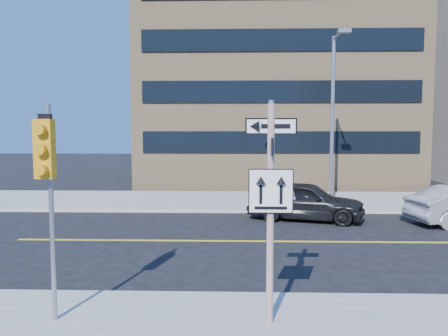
{
  "coord_description": "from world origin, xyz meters",
  "views": [
    {
      "loc": [
        -0.61,
        -10.3,
        3.67
      ],
      "look_at": [
        -1.03,
        4.0,
        2.45
      ],
      "focal_mm": 35.0,
      "sensor_mm": 36.0,
      "label": 1
    }
  ],
  "objects_px": {
    "traffic_signal": "(46,167)",
    "streetlight_a": "(334,108)",
    "sign_pole": "(270,200)",
    "parked_car_a": "(306,201)"
  },
  "relations": [
    {
      "from": "traffic_signal",
      "to": "streetlight_a",
      "type": "xyz_separation_m",
      "value": [
        8.0,
        13.42,
        1.73
      ]
    },
    {
      "from": "sign_pole",
      "to": "parked_car_a",
      "type": "height_order",
      "value": "sign_pole"
    },
    {
      "from": "parked_car_a",
      "to": "streetlight_a",
      "type": "distance_m",
      "value": 5.37
    },
    {
      "from": "traffic_signal",
      "to": "sign_pole",
      "type": "bearing_deg",
      "value": 2.11
    },
    {
      "from": "sign_pole",
      "to": "streetlight_a",
      "type": "relative_size",
      "value": 0.51
    },
    {
      "from": "sign_pole",
      "to": "traffic_signal",
      "type": "xyz_separation_m",
      "value": [
        -4.0,
        -0.15,
        0.59
      ]
    },
    {
      "from": "parked_car_a",
      "to": "streetlight_a",
      "type": "relative_size",
      "value": 0.59
    },
    {
      "from": "parked_car_a",
      "to": "streetlight_a",
      "type": "bearing_deg",
      "value": -13.93
    },
    {
      "from": "sign_pole",
      "to": "traffic_signal",
      "type": "bearing_deg",
      "value": -177.89
    },
    {
      "from": "sign_pole",
      "to": "parked_car_a",
      "type": "bearing_deg",
      "value": 77.52
    }
  ]
}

